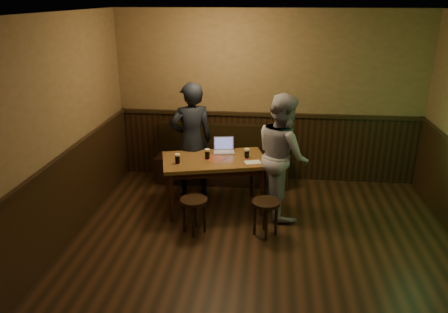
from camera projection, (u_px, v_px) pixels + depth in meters
name	position (u px, v px, depth m)	size (l,w,h in m)	color
room	(264.00, 174.00, 4.61)	(5.04, 6.04, 2.84)	black
bench	(222.00, 164.00, 7.36)	(2.20, 0.50, 0.95)	black
pub_table	(214.00, 165.00, 6.28)	(1.62, 1.17, 0.78)	brown
stool_left	(194.00, 206.00, 5.71)	(0.38, 0.38, 0.48)	black
stool_right	(266.00, 208.00, 5.63)	(0.40, 0.40, 0.49)	black
pint_left	(177.00, 159.00, 6.04)	(0.09, 0.09, 0.15)	#A41C14
pint_mid	(207.00, 154.00, 6.21)	(0.10, 0.10, 0.15)	#A41C14
pint_right	(247.00, 153.00, 6.24)	(0.09, 0.09, 0.15)	#A41C14
laptop	(224.00, 148.00, 6.51)	(0.34, 0.29, 0.21)	silver
menu	(253.00, 162.00, 6.11)	(0.22, 0.15, 0.00)	silver
person_suit	(192.00, 141.00, 6.63)	(0.66, 0.43, 1.80)	black
person_grey	(282.00, 156.00, 6.08)	(0.85, 0.67, 1.76)	#99999F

